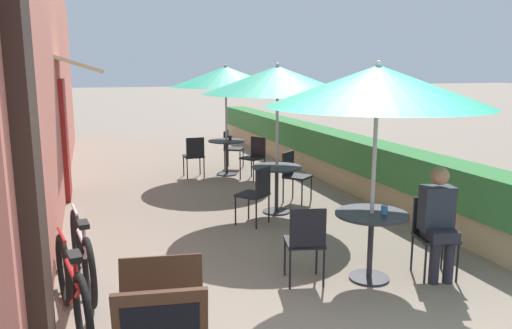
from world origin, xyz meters
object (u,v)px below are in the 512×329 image
Objects in this scene: cafe_chair_near_left at (433,230)px; cafe_chair_far_right at (231,146)px; cafe_chair_mid_right at (294,172)px; coffee_cup_near at (384,210)px; cafe_chair_far_left at (255,154)px; coffee_cup_far at (230,138)px; cafe_chair_near_right at (306,239)px; bicycle_second at (82,253)px; bicycle_leaning at (72,289)px; patio_umbrella_mid at (277,80)px; patio_umbrella_far at (226,77)px; patio_table_near at (371,231)px; patio_table_far at (227,150)px; cafe_chair_mid_left at (257,191)px; seated_patron_near_left at (438,218)px; cafe_chair_far_back at (194,154)px; patio_table_mid at (277,179)px; patio_umbrella_near at (378,86)px.

cafe_chair_near_left is 1.00× the size of cafe_chair_far_right.
coffee_cup_near is at bearing 44.04° from cafe_chair_mid_right.
cafe_chair_far_left reaches higher than coffee_cup_far.
cafe_chair_far_left is at bearing 90.71° from cafe_chair_near_right.
coffee_cup_far is at bearing 51.65° from bicycle_second.
bicycle_leaning is at bearing 13.24° from cafe_chair_near_left.
patio_umbrella_mid and patio_umbrella_far have the same top height.
coffee_cup_near is (0.11, -0.07, 0.25)m from patio_table_near.
coffee_cup_near is 0.04× the size of patio_umbrella_far.
coffee_cup_near is at bearing 27.34° from cafe_chair_far_right.
patio_table_far is at bearing 5.94° from cafe_chair_far_right.
patio_umbrella_mid reaches higher than cafe_chair_near_right.
cafe_chair_mid_left is at bearing -99.62° from coffee_cup_far.
seated_patron_near_left is at bearing -75.75° from patio_umbrella_mid.
coffee_cup_near is at bearing -82.83° from cafe_chair_far_back.
patio_table_mid is (-0.15, 2.83, -0.25)m from coffee_cup_near.
coffee_cup_far is at bearing 52.37° from bicycle_leaning.
patio_table_near is 1.56m from patio_umbrella_near.
coffee_cup_near reaches higher than patio_table_near.
cafe_chair_mid_right is at bearing -78.58° from patio_umbrella_far.
cafe_chair_far_right is 0.49× the size of bicycle_leaning.
cafe_chair_mid_left is 9.67× the size of coffee_cup_far.
cafe_chair_far_right is (-0.49, 6.58, 0.00)m from cafe_chair_near_left.
cafe_chair_near_right is (-0.73, 0.09, -1.59)m from patio_umbrella_near.
patio_table_near is 5.86m from coffee_cup_far.
patio_umbrella_near is 1.35× the size of bicycle_leaning.
patio_table_far is 1.56m from patio_umbrella_far.
patio_table_near is at bearing 26.38° from cafe_chair_far_right.
patio_umbrella_mid is (-0.04, 2.75, 0.00)m from patio_umbrella_near.
cafe_chair_near_left is 5.95m from patio_table_far.
patio_umbrella_mid reaches higher than coffee_cup_near.
cafe_chair_near_right and cafe_chair_mid_right have the same top height.
cafe_chair_mid_right reaches higher than patio_table_mid.
cafe_chair_near_right reaches higher than coffee_cup_far.
patio_table_far is 0.33× the size of patio_umbrella_far.
cafe_chair_far_left reaches higher than patio_table_mid.
coffee_cup_near is 6.57m from cafe_chair_far_right.
seated_patron_near_left reaches higher than patio_table_far.
bicycle_leaning reaches higher than patio_table_near.
cafe_chair_far_left is at bearing 45.14° from bicycle_second.
bicycle_second is (-2.94, -1.94, -1.74)m from patio_umbrella_mid.
patio_umbrella_far is at bearing -69.29° from cafe_chair_near_left.
patio_umbrella_near is at bearing -89.62° from patio_umbrella_far.
cafe_chair_near_left is 6.60m from cafe_chair_far_right.
patio_table_near is at bearing -89.08° from patio_umbrella_mid.
cafe_chair_mid_right is 1.94m from cafe_chair_far_left.
cafe_chair_far_back reaches higher than patio_table_far.
cafe_chair_mid_left reaches higher than bicycle_leaning.
patio_table_near is 0.74m from cafe_chair_near_left.
cafe_chair_near_right is 0.90m from coffee_cup_near.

